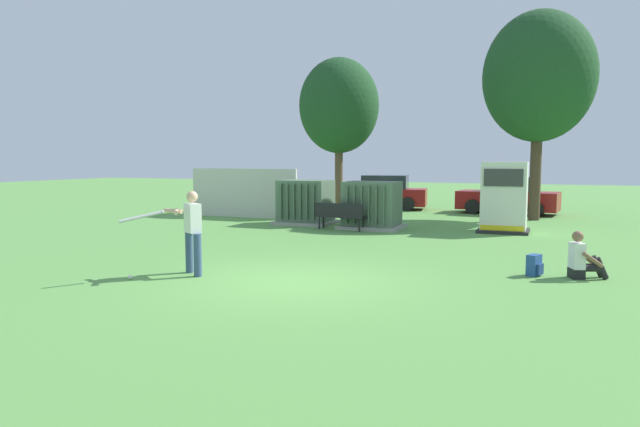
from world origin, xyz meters
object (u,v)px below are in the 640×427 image
(park_bench, at_px, (340,214))
(sports_ball, at_px, (130,277))
(generator_enclosure, at_px, (504,198))
(backpack, at_px, (534,266))
(transformer_west, at_px, (306,203))
(seated_spectator, at_px, (582,260))
(parked_car_leftmost, at_px, (383,193))
(parked_car_left_of_center, at_px, (509,197))
(batter, at_px, (190,228))
(transformer_mid_west, at_px, (372,206))

(park_bench, bearing_deg, sports_ball, -97.49)
(generator_enclosure, relative_size, backpack, 5.23)
(transformer_west, bearing_deg, generator_enclosure, 2.27)
(seated_spectator, bearing_deg, park_bench, 142.80)
(parked_car_leftmost, bearing_deg, parked_car_left_of_center, -3.16)
(park_bench, relative_size, batter, 1.06)
(seated_spectator, relative_size, parked_car_left_of_center, 0.22)
(seated_spectator, distance_m, parked_car_left_of_center, 13.91)
(parked_car_leftmost, xyz_separation_m, parked_car_left_of_center, (5.77, -0.32, 0.00))
(sports_ball, height_order, parked_car_left_of_center, parked_car_left_of_center)
(park_bench, distance_m, sports_ball, 9.04)
(park_bench, distance_m, backpack, 8.40)
(batter, relative_size, seated_spectator, 1.81)
(batter, distance_m, backpack, 7.13)
(sports_ball, distance_m, seated_spectator, 9.07)
(transformer_mid_west, xyz_separation_m, parked_car_leftmost, (-1.79, 7.69, -0.04))
(generator_enclosure, relative_size, sports_ball, 25.56)
(batter, relative_size, parked_car_leftmost, 0.40)
(park_bench, bearing_deg, batter, -92.15)
(backpack, relative_size, parked_car_left_of_center, 0.10)
(transformer_mid_west, relative_size, sports_ball, 23.33)
(transformer_west, relative_size, sports_ball, 23.33)
(backpack, bearing_deg, sports_ball, -155.54)
(sports_ball, xyz_separation_m, parked_car_left_of_center, (6.01, 17.20, 0.71))
(parked_car_leftmost, bearing_deg, sports_ball, -90.77)
(transformer_west, xyz_separation_m, batter, (1.51, -9.42, 0.19))
(parked_car_left_of_center, bearing_deg, park_bench, -120.34)
(transformer_mid_west, bearing_deg, generator_enclosure, 9.05)
(sports_ball, relative_size, backpack, 0.20)
(generator_enclosure, bearing_deg, sports_ball, -120.99)
(transformer_mid_west, height_order, seated_spectator, transformer_mid_west)
(batter, height_order, parked_car_left_of_center, batter)
(batter, xyz_separation_m, sports_ball, (-0.87, -0.83, -0.93))
(seated_spectator, bearing_deg, transformer_west, 143.13)
(transformer_mid_west, distance_m, seated_spectator, 8.97)
(sports_ball, height_order, parked_car_leftmost, parked_car_leftmost)
(batter, relative_size, backpack, 3.95)
(generator_enclosure, distance_m, parked_car_leftmost, 9.28)
(transformer_mid_west, distance_m, batter, 9.09)
(transformer_mid_west, xyz_separation_m, park_bench, (-0.85, -0.89, -0.25))
(sports_ball, bearing_deg, seated_spectator, 22.70)
(transformer_west, bearing_deg, backpack, -40.17)
(park_bench, xyz_separation_m, parked_car_leftmost, (-0.94, 8.57, 0.22))
(seated_spectator, relative_size, parked_car_leftmost, 0.22)
(park_bench, height_order, seated_spectator, seated_spectator)
(park_bench, bearing_deg, parked_car_leftmost, 96.26)
(generator_enclosure, xyz_separation_m, batter, (-5.45, -9.69, -0.16))
(transformer_mid_west, height_order, park_bench, transformer_mid_west)
(transformer_mid_west, relative_size, generator_enclosure, 0.91)
(transformer_mid_west, height_order, parked_car_leftmost, same)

